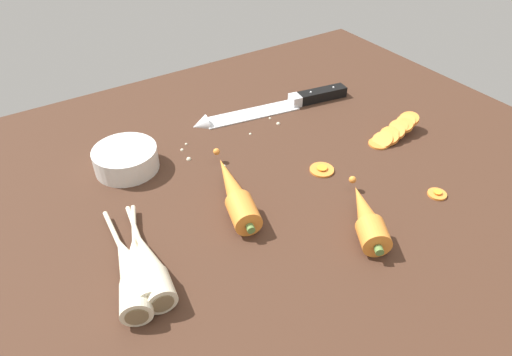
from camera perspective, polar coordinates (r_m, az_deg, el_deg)
The scene contains 12 objects.
ground_plane at distance 79.07cm, azimuth -0.79°, elevation -1.24°, with size 120.00×90.00×4.00cm, color #42281C.
chefs_knife at distance 96.79cm, azimuth 1.80°, elevation 8.76°, with size 34.78×9.02×4.18cm.
whole_carrot at distance 71.80cm, azimuth -2.68°, elevation -1.83°, with size 8.38×20.66×4.20cm.
whole_carrot_second at distance 69.43cm, azimuth 13.60°, elevation -4.78°, with size 9.86×14.82×4.20cm.
parsnip_front at distance 62.45cm, azimuth -14.82°, elevation -11.36°, with size 9.22×20.53×4.00cm.
parsnip_mid_left at distance 63.09cm, azimuth -15.27°, elevation -10.82°, with size 4.65×19.98×4.00cm.
parsnip_mid_right at distance 62.82cm, azimuth -13.15°, elevation -10.61°, with size 5.73×20.31×4.00cm.
carrot_slice_stack at distance 91.48cm, azimuth 16.86°, elevation 5.58°, with size 12.30×4.75×3.83cm.
carrot_slice_stray_near at distance 79.92cm, azimuth 21.63°, elevation -1.78°, with size 3.04×3.04×0.70cm.
carrot_slice_stray_mid at distance 80.22cm, azimuth 8.20°, elevation 1.12°, with size 4.22×4.22×0.70cm.
prep_bowl at distance 82.02cm, azimuth -15.90°, elevation 2.37°, with size 11.00×11.00×4.00cm.
mince_crumbs at distance 85.82cm, azimuth -4.34°, elevation 4.19°, with size 21.30×10.54×0.89cm.
Camera 1 is at (-32.26, -51.79, 48.30)cm, focal length 32.15 mm.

